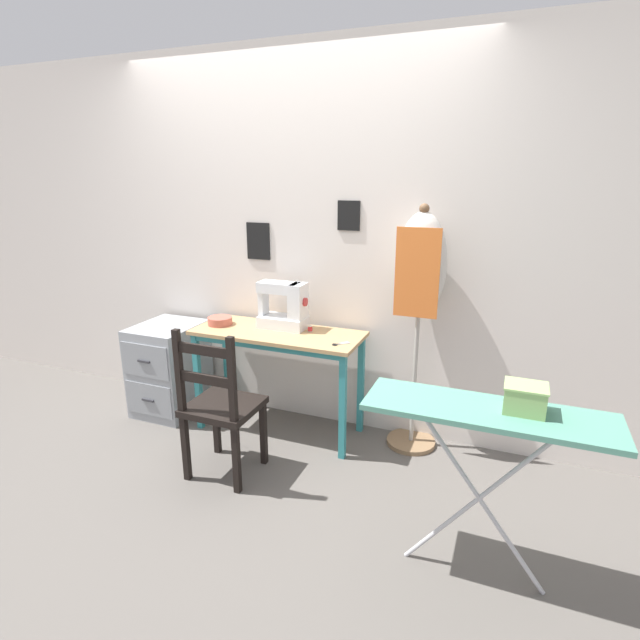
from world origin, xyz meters
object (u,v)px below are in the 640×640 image
(ironing_board, at_px, (487,421))
(dress_form, at_px, (420,279))
(fabric_bowl, at_px, (220,321))
(wooden_chair, at_px, (221,407))
(scissors, at_px, (338,344))
(storage_box, at_px, (525,398))
(sewing_machine, at_px, (285,307))
(thread_spool_near_machine, at_px, (310,328))
(filing_cabinet, at_px, (170,368))

(ironing_board, bearing_deg, dress_form, 115.84)
(fabric_bowl, xyz_separation_m, wooden_chair, (0.37, -0.60, -0.32))
(scissors, bearing_deg, fabric_bowl, 174.36)
(scissors, height_order, dress_form, dress_form)
(storage_box, bearing_deg, scissors, 145.04)
(ironing_board, distance_m, storage_box, 0.17)
(sewing_machine, height_order, thread_spool_near_machine, sewing_machine)
(scissors, distance_m, filing_cabinet, 1.42)
(wooden_chair, xyz_separation_m, ironing_board, (1.46, -0.26, 0.33))
(filing_cabinet, height_order, ironing_board, ironing_board)
(ironing_board, relative_size, storage_box, 6.04)
(filing_cabinet, distance_m, dress_form, 1.98)
(thread_spool_near_machine, bearing_deg, filing_cabinet, -174.43)
(sewing_machine, distance_m, thread_spool_near_machine, 0.23)
(filing_cabinet, bearing_deg, dress_form, 5.29)
(dress_form, relative_size, ironing_board, 1.57)
(wooden_chair, bearing_deg, filing_cabinet, 144.72)
(scissors, bearing_deg, dress_form, 28.71)
(storage_box, bearing_deg, sewing_machine, 148.35)
(wooden_chair, height_order, storage_box, storage_box)
(fabric_bowl, relative_size, dress_form, 0.11)
(thread_spool_near_machine, distance_m, filing_cabinet, 1.18)
(wooden_chair, relative_size, filing_cabinet, 1.38)
(fabric_bowl, height_order, ironing_board, ironing_board)
(scissors, relative_size, filing_cabinet, 0.15)
(thread_spool_near_machine, distance_m, storage_box, 1.62)
(scissors, bearing_deg, thread_spool_near_machine, 145.56)
(scissors, xyz_separation_m, ironing_board, (0.93, -0.77, 0.04))
(thread_spool_near_machine, relative_size, wooden_chair, 0.04)
(wooden_chair, distance_m, filing_cabinet, 1.02)
(scissors, bearing_deg, wooden_chair, -136.09)
(dress_form, height_order, ironing_board, dress_form)
(wooden_chair, bearing_deg, scissors, 43.91)
(filing_cabinet, distance_m, storage_box, 2.62)
(sewing_machine, xyz_separation_m, scissors, (0.45, -0.19, -0.15))
(wooden_chair, bearing_deg, dress_form, 37.80)
(filing_cabinet, xyz_separation_m, ironing_board, (2.29, -0.85, 0.43))
(filing_cabinet, height_order, dress_form, dress_form)
(sewing_machine, relative_size, dress_form, 0.22)
(filing_cabinet, bearing_deg, scissors, -3.06)
(fabric_bowl, bearing_deg, wooden_chair, -58.40)
(thread_spool_near_machine, bearing_deg, fabric_bowl, -171.95)
(fabric_bowl, distance_m, dress_form, 1.40)
(fabric_bowl, xyz_separation_m, scissors, (0.91, -0.09, -0.03))
(fabric_bowl, bearing_deg, dress_form, 6.39)
(fabric_bowl, xyz_separation_m, storage_box, (1.97, -0.83, 0.12))
(dress_form, bearing_deg, storage_box, -57.61)
(scissors, relative_size, wooden_chair, 0.11)
(sewing_machine, height_order, dress_form, dress_form)
(fabric_bowl, height_order, wooden_chair, wooden_chair)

